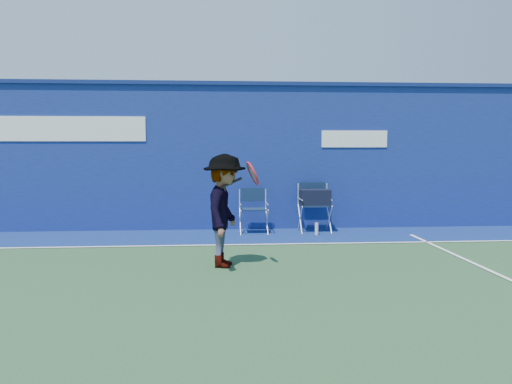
{
  "coord_description": "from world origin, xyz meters",
  "views": [
    {
      "loc": [
        0.63,
        -6.27,
        1.78
      ],
      "look_at": [
        1.33,
        2.6,
        1.0
      ],
      "focal_mm": 38.0,
      "sensor_mm": 36.0,
      "label": 1
    }
  ],
  "objects": [
    {
      "name": "water_bottle",
      "position": [
        2.65,
        4.16,
        0.12
      ],
      "size": [
        0.07,
        0.07,
        0.25
      ],
      "primitive_type": "cylinder",
      "color": "silver",
      "rests_on": "ground"
    },
    {
      "name": "out_of_bounds_strip",
      "position": [
        0.0,
        4.1,
        0.0
      ],
      "size": [
        24.0,
        1.8,
        0.01
      ],
      "primitive_type": "cube",
      "color": "navy",
      "rests_on": "ground"
    },
    {
      "name": "directors_chair_left",
      "position": [
        1.42,
        4.48,
        0.28
      ],
      "size": [
        0.54,
        0.48,
        0.9
      ],
      "color": "silver",
      "rests_on": "ground"
    },
    {
      "name": "stadium_wall",
      "position": [
        -0.0,
        5.2,
        1.55
      ],
      "size": [
        24.0,
        0.5,
        3.08
      ],
      "color": "navy",
      "rests_on": "ground"
    },
    {
      "name": "ground",
      "position": [
        0.0,
        0.0,
        0.0
      ],
      "size": [
        80.0,
        80.0,
        0.0
      ],
      "primitive_type": "plane",
      "color": "#27492A",
      "rests_on": "ground"
    },
    {
      "name": "court_lines",
      "position": [
        0.0,
        0.6,
        0.01
      ],
      "size": [
        24.0,
        12.0,
        0.01
      ],
      "color": "white",
      "rests_on": "out_of_bounds_strip"
    },
    {
      "name": "directors_chair_right",
      "position": [
        2.68,
        4.56,
        0.42
      ],
      "size": [
        0.6,
        0.54,
        1.0
      ],
      "color": "silver",
      "rests_on": "ground"
    },
    {
      "name": "tennis_player",
      "position": [
        0.79,
        1.56,
        0.83
      ],
      "size": [
        0.92,
        1.16,
        1.65
      ],
      "color": "#EA4738",
      "rests_on": "ground"
    }
  ]
}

